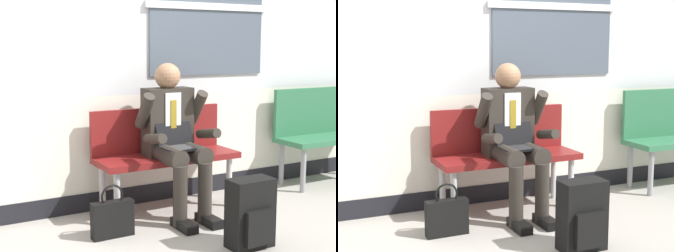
{
  "view_description": "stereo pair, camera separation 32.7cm",
  "coord_description": "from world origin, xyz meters",
  "views": [
    {
      "loc": [
        -1.74,
        -3.23,
        1.36
      ],
      "look_at": [
        0.1,
        0.14,
        0.75
      ],
      "focal_mm": 54.09,
      "sensor_mm": 36.0,
      "label": 1
    },
    {
      "loc": [
        -1.45,
        -3.37,
        1.36
      ],
      "look_at": [
        0.1,
        0.14,
        0.75
      ],
      "focal_mm": 54.09,
      "sensor_mm": 36.0,
      "label": 2
    }
  ],
  "objects": [
    {
      "name": "ground_plane",
      "position": [
        0.0,
        0.0,
        0.0
      ],
      "size": [
        18.0,
        18.0,
        0.0
      ],
      "primitive_type": "plane",
      "color": "#9E9991"
    },
    {
      "name": "station_wall",
      "position": [
        0.01,
        0.69,
        1.41
      ],
      "size": [
        6.02,
        0.16,
        2.84
      ],
      "color": "silver",
      "rests_on": "ground"
    },
    {
      "name": "bench_with_person",
      "position": [
        0.21,
        0.41,
        0.51
      ],
      "size": [
        1.19,
        0.42,
        0.85
      ],
      "color": "maroon",
      "rests_on": "ground"
    },
    {
      "name": "bench_empty",
      "position": [
        2.01,
        0.42,
        0.54
      ],
      "size": [
        1.04,
        0.42,
        0.94
      ],
      "color": "#2D6B47",
      "rests_on": "ground"
    },
    {
      "name": "person_seated",
      "position": [
        0.21,
        0.22,
        0.65
      ],
      "size": [
        0.57,
        0.7,
        1.23
      ],
      "color": "#2D2823",
      "rests_on": "ground"
    },
    {
      "name": "backpack",
      "position": [
        0.33,
        -0.62,
        0.23
      ],
      "size": [
        0.31,
        0.21,
        0.48
      ],
      "color": "black",
      "rests_on": "ground"
    },
    {
      "name": "handbag",
      "position": [
        -0.42,
        0.01,
        0.14
      ],
      "size": [
        0.31,
        0.08,
        0.39
      ],
      "color": "black",
      "rests_on": "ground"
    }
  ]
}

